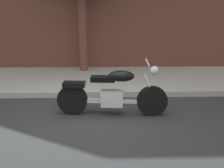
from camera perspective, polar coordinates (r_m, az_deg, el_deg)
name	(u,v)px	position (r m, az deg, el deg)	size (l,w,h in m)	color
ground_plane	(90,122)	(5.11, -4.69, -8.18)	(60.00, 60.00, 0.00)	#303335
sidewalk	(96,79)	(8.01, -3.53, 0.99)	(19.25, 3.13, 0.14)	#AFAFAF
motorcycle	(112,93)	(5.30, -0.03, -2.02)	(2.23, 0.70, 1.11)	black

